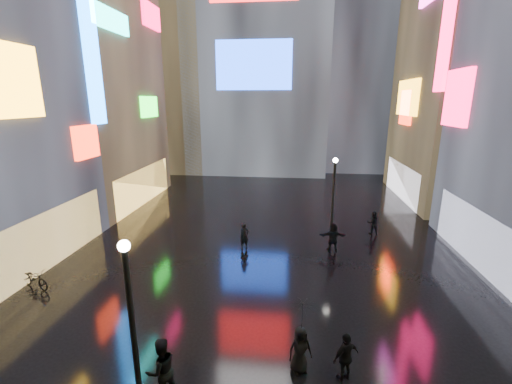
# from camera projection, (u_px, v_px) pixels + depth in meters

# --- Properties ---
(ground) EXTENTS (140.00, 140.00, 0.00)m
(ground) POSITION_uv_depth(u_px,v_px,m) (269.00, 234.00, 22.29)
(ground) COLOR black
(ground) RESTS_ON ground
(building_left_far) EXTENTS (10.28, 12.00, 22.00)m
(building_left_far) POSITION_uv_depth(u_px,v_px,m) (74.00, 67.00, 26.90)
(building_left_far) COLOR black
(building_left_far) RESTS_ON ground
(building_right_far) EXTENTS (10.28, 12.00, 28.00)m
(building_right_far) POSITION_uv_depth(u_px,v_px,m) (486.00, 27.00, 26.56)
(building_right_far) COLOR black
(building_right_far) RESTS_ON ground
(tower_flank_right) EXTENTS (12.00, 12.00, 34.00)m
(tower_flank_right) POSITION_uv_depth(u_px,v_px,m) (359.00, 28.00, 41.87)
(tower_flank_right) COLOR black
(tower_flank_right) RESTS_ON ground
(tower_flank_left) EXTENTS (10.00, 10.00, 26.00)m
(tower_flank_left) POSITION_uv_depth(u_px,v_px,m) (169.00, 61.00, 41.52)
(tower_flank_left) COLOR black
(tower_flank_left) RESTS_ON ground
(lamp_near) EXTENTS (0.30, 0.30, 5.20)m
(lamp_near) POSITION_uv_depth(u_px,v_px,m) (132.00, 321.00, 8.82)
(lamp_near) COLOR black
(lamp_near) RESTS_ON ground
(lamp_far) EXTENTS (0.30, 0.30, 5.20)m
(lamp_far) POSITION_uv_depth(u_px,v_px,m) (333.00, 195.00, 20.59)
(lamp_far) COLOR black
(lamp_far) RESTS_ON ground
(pedestrian_1) EXTENTS (1.19, 1.16, 1.93)m
(pedestrian_1) POSITION_uv_depth(u_px,v_px,m) (161.00, 369.00, 9.84)
(pedestrian_1) COLOR black
(pedestrian_1) RESTS_ON ground
(pedestrian_3) EXTENTS (1.02, 0.86, 1.63)m
(pedestrian_3) POSITION_uv_depth(u_px,v_px,m) (346.00, 357.00, 10.53)
(pedestrian_3) COLOR black
(pedestrian_3) RESTS_ON ground
(pedestrian_4) EXTENTS (0.90, 0.73, 1.58)m
(pedestrian_4) POSITION_uv_depth(u_px,v_px,m) (300.00, 350.00, 10.87)
(pedestrian_4) COLOR black
(pedestrian_4) RESTS_ON ground
(pedestrian_5) EXTENTS (1.57, 0.55, 1.67)m
(pedestrian_5) POSITION_uv_depth(u_px,v_px,m) (333.00, 237.00, 19.69)
(pedestrian_5) COLOR black
(pedestrian_5) RESTS_ON ground
(pedestrian_6) EXTENTS (0.68, 0.63, 1.56)m
(pedestrian_6) POSITION_uv_depth(u_px,v_px,m) (244.00, 236.00, 19.95)
(pedestrian_6) COLOR black
(pedestrian_6) RESTS_ON ground
(pedestrian_7) EXTENTS (0.79, 0.65, 1.52)m
(pedestrian_7) POSITION_uv_depth(u_px,v_px,m) (373.00, 223.00, 22.17)
(pedestrian_7) COLOR black
(pedestrian_7) RESTS_ON ground
(umbrella_2) EXTENTS (1.06, 1.04, 0.93)m
(umbrella_2) POSITION_uv_depth(u_px,v_px,m) (301.00, 315.00, 10.54)
(umbrella_2) COLOR black
(umbrella_2) RESTS_ON pedestrian_4
(bicycle) EXTENTS (1.93, 1.22, 0.96)m
(bicycle) POSITION_uv_depth(u_px,v_px,m) (35.00, 278.00, 15.84)
(bicycle) COLOR black
(bicycle) RESTS_ON ground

